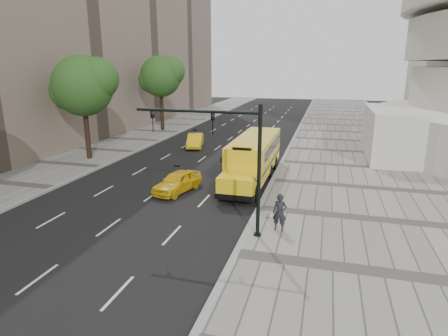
% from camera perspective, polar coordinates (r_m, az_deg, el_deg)
% --- Properties ---
extents(ground, '(140.00, 140.00, 0.00)m').
position_cam_1_polar(ground, '(28.37, -4.68, -1.14)').
color(ground, black).
rests_on(ground, ground).
extents(sidewalk_museum, '(12.00, 140.00, 0.15)m').
position_cam_1_polar(sidewalk_museum, '(26.86, 20.18, -2.85)').
color(sidewalk_museum, gray).
rests_on(sidewalk_museum, ground).
extents(sidewalk_far, '(6.00, 140.00, 0.15)m').
position_cam_1_polar(sidewalk_far, '(33.64, -22.59, 0.48)').
color(sidewalk_far, gray).
rests_on(sidewalk_far, ground).
extents(curb_museum, '(0.30, 140.00, 0.15)m').
position_cam_1_polar(curb_museum, '(26.95, 7.40, -1.94)').
color(curb_museum, gray).
rests_on(curb_museum, ground).
extents(curb_far, '(0.30, 140.00, 0.15)m').
position_cam_1_polar(curb_far, '(31.91, -18.32, 0.12)').
color(curb_far, gray).
rests_on(curb_far, ground).
extents(tree_b, '(5.68, 5.05, 8.90)m').
position_cam_1_polar(tree_b, '(34.12, -20.62, 11.69)').
color(tree_b, black).
rests_on(tree_b, ground).
extents(tree_c, '(5.59, 4.97, 9.24)m').
position_cam_1_polar(tree_c, '(47.54, -9.55, 13.66)').
color(tree_c, black).
rests_on(tree_c, ground).
extents(school_bus, '(2.96, 11.56, 3.19)m').
position_cam_1_polar(school_bus, '(27.41, 4.63, 2.09)').
color(school_bus, yellow).
rests_on(school_bus, ground).
extents(taxi_near, '(2.54, 4.27, 1.36)m').
position_cam_1_polar(taxi_near, '(24.69, -7.11, -2.08)').
color(taxi_near, yellow).
rests_on(taxi_near, ground).
extents(taxi_far, '(2.42, 4.37, 1.36)m').
position_cam_1_polar(taxi_far, '(38.12, -4.41, 4.20)').
color(taxi_far, yellow).
rests_on(taxi_far, ground).
extents(pedestrian, '(0.69, 0.46, 1.87)m').
position_cam_1_polar(pedestrian, '(18.62, 8.49, -6.72)').
color(pedestrian, black).
rests_on(pedestrian, sidewalk_museum).
extents(traffic_signal, '(6.18, 0.36, 6.40)m').
position_cam_1_polar(traffic_signal, '(17.31, 0.83, 2.20)').
color(traffic_signal, black).
rests_on(traffic_signal, ground).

